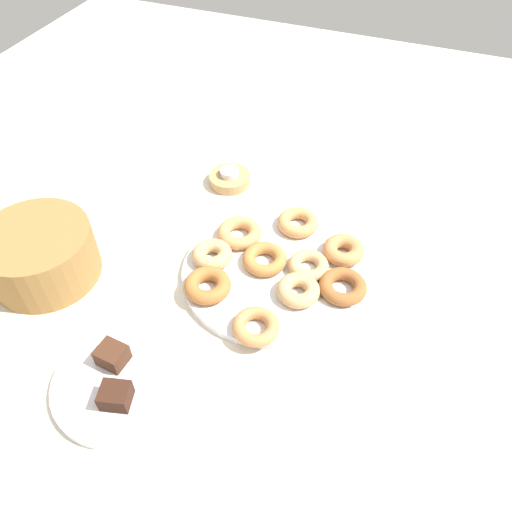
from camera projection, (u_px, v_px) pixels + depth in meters
The scene contains 18 objects.
ground_plane at pixel (270, 275), 1.03m from camera, with size 2.40×2.40×0.00m, color beige.
donut_plate at pixel (270, 273), 1.02m from camera, with size 0.36×0.36×0.02m, color silver.
donut_0 at pixel (240, 233), 1.07m from camera, with size 0.09×0.09×0.03m, color tan.
donut_1 at pixel (265, 259), 1.02m from camera, with size 0.09×0.09×0.03m, color #BC7A3D.
donut_2 at pixel (308, 266), 1.01m from camera, with size 0.08×0.08×0.02m, color tan.
donut_3 at pixel (298, 290), 0.96m from camera, with size 0.08×0.08×0.03m, color tan.
donut_4 at pixel (208, 285), 0.97m from camera, with size 0.09×0.09×0.03m, color #AD6B33.
donut_5 at pixel (256, 327), 0.91m from camera, with size 0.09×0.09×0.02m, color #C6844C.
donut_6 at pixel (298, 223), 1.09m from camera, with size 0.09×0.09×0.03m, color tan.
donut_7 at pixel (342, 288), 0.97m from camera, with size 0.09×0.09×0.03m, color #995B2D.
donut_8 at pixel (212, 255), 1.02m from camera, with size 0.08×0.08×0.03m, color tan.
donut_9 at pixel (343, 250), 1.03m from camera, with size 0.08×0.08×0.03m, color #C6844C.
cake_plate at pixel (121, 382), 0.85m from camera, with size 0.23×0.23×0.01m, color silver.
brownie_near at pixel (115, 396), 0.81m from camera, with size 0.04×0.05×0.03m, color #381E14.
brownie_far at pixel (112, 355), 0.86m from camera, with size 0.04×0.05×0.03m, color #472819.
candle_holder at pixel (230, 179), 1.22m from camera, with size 0.10×0.10×0.02m, color tan.
tealight at pixel (229, 172), 1.21m from camera, with size 0.04×0.04×0.01m, color silver.
basket at pixel (40, 254), 0.99m from camera, with size 0.22×0.22×0.11m, color olive.
Camera 1 is at (-0.64, -0.22, 0.77)m, focal length 35.37 mm.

